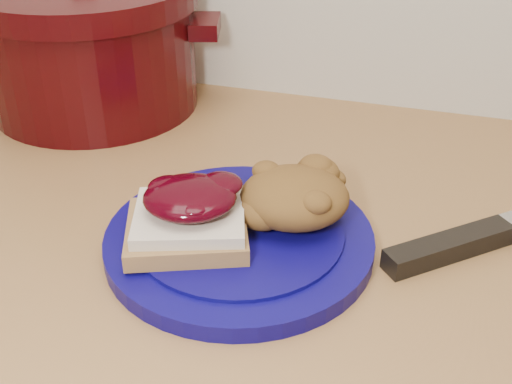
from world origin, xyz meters
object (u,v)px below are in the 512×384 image
(chef_knife, at_px, (490,234))
(pepper_grinder, at_px, (118,49))
(dutch_oven, at_px, (90,45))
(plate, at_px, (239,240))

(chef_knife, relative_size, pepper_grinder, 2.04)
(dutch_oven, xyz_separation_m, pepper_grinder, (0.02, 0.03, -0.01))
(chef_knife, bearing_deg, plate, 157.27)
(chef_knife, bearing_deg, pepper_grinder, 115.64)
(chef_knife, distance_m, dutch_oven, 0.54)
(dutch_oven, distance_m, pepper_grinder, 0.04)
(plate, distance_m, dutch_oven, 0.38)
(chef_knife, xyz_separation_m, pepper_grinder, (-0.48, 0.20, 0.06))
(plate, distance_m, pepper_grinder, 0.38)
(dutch_oven, bearing_deg, plate, -41.90)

